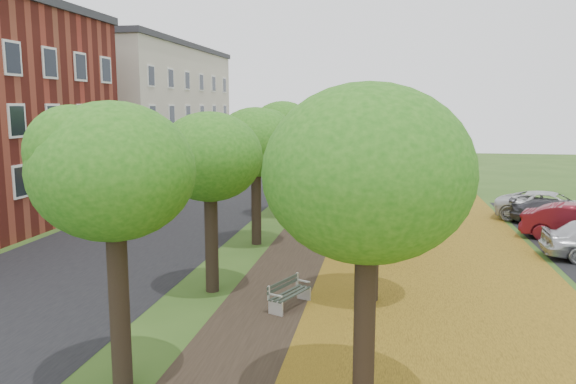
% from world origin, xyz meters
% --- Properties ---
extents(street_asphalt, '(8.00, 70.00, 0.01)m').
position_xyz_m(street_asphalt, '(-7.50, 15.00, 0.00)').
color(street_asphalt, black).
rests_on(street_asphalt, ground).
extents(footpath, '(3.20, 70.00, 0.01)m').
position_xyz_m(footpath, '(0.00, 15.00, 0.00)').
color(footpath, black).
rests_on(footpath, ground).
extents(leaf_verge, '(7.50, 70.00, 0.01)m').
position_xyz_m(leaf_verge, '(5.00, 15.00, 0.01)').
color(leaf_verge, olive).
rests_on(leaf_verge, ground).
extents(tree_row_west, '(3.41, 33.41, 5.66)m').
position_xyz_m(tree_row_west, '(-2.20, 15.00, 4.17)').
color(tree_row_west, black).
rests_on(tree_row_west, ground).
extents(tree_row_east, '(3.41, 33.41, 5.66)m').
position_xyz_m(tree_row_east, '(2.60, 15.00, 4.17)').
color(tree_row_east, black).
rests_on(tree_row_east, ground).
extents(building_cream, '(10.30, 20.30, 10.40)m').
position_xyz_m(building_cream, '(-17.00, 33.00, 5.21)').
color(building_cream, beige).
rests_on(building_cream, ground).
extents(bench, '(1.05, 1.65, 0.76)m').
position_xyz_m(bench, '(0.33, 5.04, 0.39)').
color(bench, '#2B362C').
rests_on(bench, ground).
extents(car_grey, '(4.53, 3.06, 1.22)m').
position_xyz_m(car_grey, '(11.00, 17.91, 0.61)').
color(car_grey, '#39383E').
rests_on(car_grey, ground).
extents(car_white, '(5.68, 3.97, 1.44)m').
position_xyz_m(car_white, '(11.00, 18.87, 0.72)').
color(car_white, silver).
rests_on(car_white, ground).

